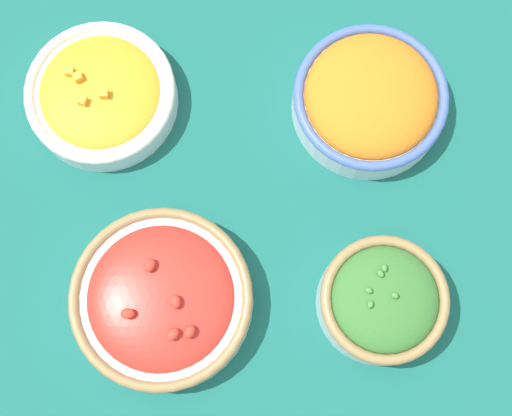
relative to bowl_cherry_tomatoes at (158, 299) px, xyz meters
The scene contains 5 objects.
ground_plane 0.15m from the bowl_cherry_tomatoes, 135.01° to the right, with size 3.00×3.00×0.00m, color #196056.
bowl_cherry_tomatoes is the anchor object (origin of this frame).
bowl_carrots 0.33m from the bowl_cherry_tomatoes, 134.14° to the right, with size 0.18×0.18×0.07m.
bowl_broccoli 0.24m from the bowl_cherry_tomatoes, behind, with size 0.14×0.14×0.08m.
bowl_squash 0.25m from the bowl_cherry_tomatoes, 70.44° to the right, with size 0.18×0.18×0.05m.
Camera 1 is at (-0.00, 0.17, 0.82)m, focal length 50.00 mm.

